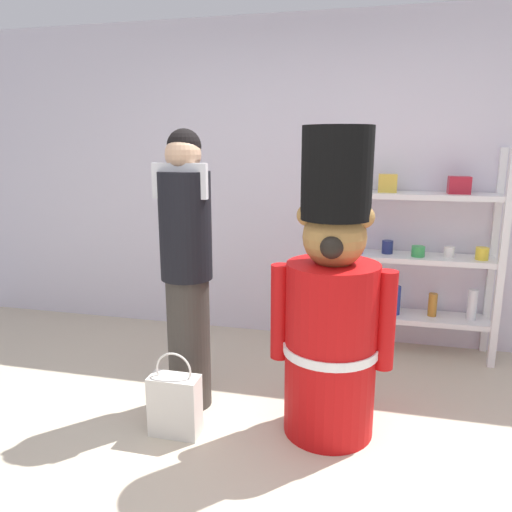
{
  "coord_description": "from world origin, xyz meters",
  "views": [
    {
      "loc": [
        0.47,
        -1.88,
        1.62
      ],
      "look_at": [
        -0.17,
        0.76,
        1.0
      ],
      "focal_mm": 34.58,
      "sensor_mm": 36.0,
      "label": 1
    }
  ],
  "objects_px": {
    "shopping_bag": "(175,404)",
    "teddy_bear_guard": "(332,309)",
    "person_shopper": "(187,267)",
    "merchandise_shelf": "(418,255)"
  },
  "relations": [
    {
      "from": "merchandise_shelf",
      "to": "shopping_bag",
      "type": "bearing_deg",
      "value": -132.35
    },
    {
      "from": "shopping_bag",
      "to": "person_shopper",
      "type": "bearing_deg",
      "value": 96.43
    },
    {
      "from": "person_shopper",
      "to": "shopping_bag",
      "type": "height_order",
      "value": "person_shopper"
    },
    {
      "from": "teddy_bear_guard",
      "to": "shopping_bag",
      "type": "relative_size",
      "value": 3.45
    },
    {
      "from": "merchandise_shelf",
      "to": "shopping_bag",
      "type": "xyz_separation_m",
      "value": [
        -1.38,
        -1.51,
        -0.6
      ]
    },
    {
      "from": "teddy_bear_guard",
      "to": "shopping_bag",
      "type": "bearing_deg",
      "value": -163.78
    },
    {
      "from": "teddy_bear_guard",
      "to": "person_shopper",
      "type": "relative_size",
      "value": 1.0
    },
    {
      "from": "shopping_bag",
      "to": "teddy_bear_guard",
      "type": "bearing_deg",
      "value": 16.22
    },
    {
      "from": "shopping_bag",
      "to": "merchandise_shelf",
      "type": "bearing_deg",
      "value": 47.65
    },
    {
      "from": "merchandise_shelf",
      "to": "teddy_bear_guard",
      "type": "height_order",
      "value": "teddy_bear_guard"
    }
  ]
}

